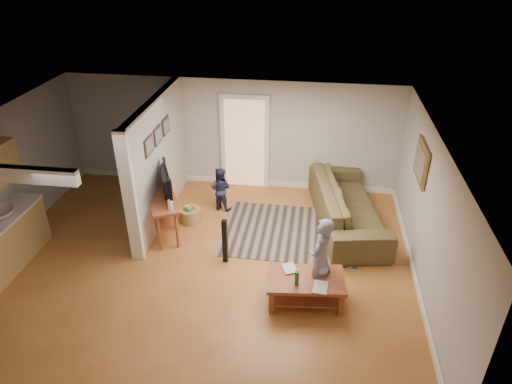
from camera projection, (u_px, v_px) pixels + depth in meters
ground at (204, 260)px, 8.33m from camera, size 7.50×7.50×0.00m
room_shell at (147, 175)px, 8.10m from camera, size 7.54×6.02×2.52m
area_rug at (290, 232)px, 9.10m from camera, size 2.72×1.99×0.01m
sofa at (345, 222)px, 9.41m from camera, size 1.64×3.08×0.85m
coffee_table at (307, 283)px, 7.22m from camera, size 1.28×0.82×0.72m
tv_console at (164, 201)px, 8.73m from camera, size 0.97×1.37×1.11m
speaker_left at (225, 241)px, 8.09m from camera, size 0.09×0.09×0.88m
speaker_right at (219, 189)px, 9.68m from camera, size 0.12×0.12×0.92m
toy_basket at (190, 214)px, 9.38m from camera, size 0.43×0.43×0.39m
child at (317, 293)px, 7.57m from camera, size 0.52×0.62×1.44m
toddler at (221, 208)px, 9.89m from camera, size 0.53×0.45×0.96m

